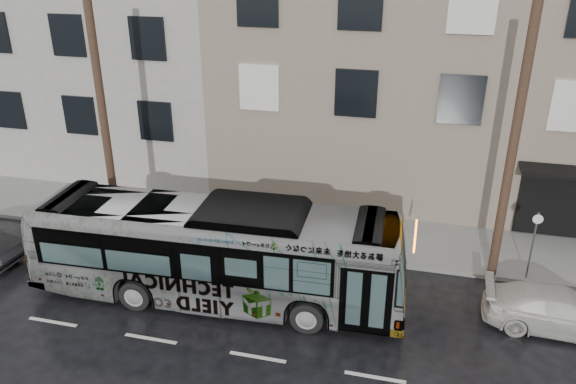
# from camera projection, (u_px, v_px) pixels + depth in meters

# --- Properties ---
(ground) EXTENTS (120.00, 120.00, 0.00)m
(ground) POSITION_uv_depth(u_px,v_px,m) (281.00, 305.00, 17.56)
(ground) COLOR black
(ground) RESTS_ON ground
(sidewalk) EXTENTS (90.00, 3.60, 0.15)m
(sidewalk) POSITION_uv_depth(u_px,v_px,m) (313.00, 231.00, 21.87)
(sidewalk) COLOR gray
(sidewalk) RESTS_ON ground
(building_taupe) EXTENTS (20.00, 12.00, 11.00)m
(building_taupe) POSITION_uv_depth(u_px,v_px,m) (458.00, 60.00, 25.47)
(building_taupe) COLOR gray
(building_taupe) RESTS_ON ground
(utility_pole_front) EXTENTS (0.30, 0.30, 9.00)m
(utility_pole_front) POSITION_uv_depth(u_px,v_px,m) (513.00, 147.00, 17.15)
(utility_pole_front) COLOR #4C3426
(utility_pole_front) RESTS_ON sidewalk
(utility_pole_rear) EXTENTS (0.30, 0.30, 9.00)m
(utility_pole_rear) POSITION_uv_depth(u_px,v_px,m) (103.00, 116.00, 20.26)
(utility_pole_rear) COLOR #4C3426
(utility_pole_rear) RESTS_ON sidewalk
(sign_post) EXTENTS (0.06, 0.06, 2.40)m
(sign_post) POSITION_uv_depth(u_px,v_px,m) (532.00, 246.00, 18.24)
(sign_post) COLOR slate
(sign_post) RESTS_ON sidewalk
(bus) EXTENTS (11.78, 3.16, 3.26)m
(bus) POSITION_uv_depth(u_px,v_px,m) (216.00, 252.00, 17.35)
(bus) COLOR #B2B2B2
(bus) RESTS_ON ground
(white_sedan) EXTENTS (4.31, 1.85, 1.24)m
(white_sedan) POSITION_uv_depth(u_px,v_px,m) (559.00, 310.00, 16.27)
(white_sedan) COLOR beige
(white_sedan) RESTS_ON ground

